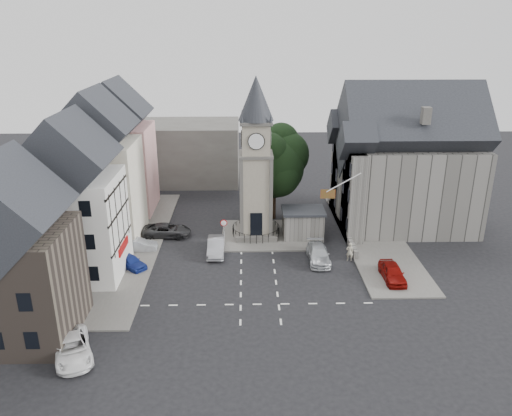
{
  "coord_description": "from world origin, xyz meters",
  "views": [
    {
      "loc": [
        -1.03,
        -39.61,
        20.82
      ],
      "look_at": [
        -0.06,
        5.0,
        4.19
      ],
      "focal_mm": 35.0,
      "sensor_mm": 36.0,
      "label": 1
    }
  ],
  "objects_px": {
    "car_west_blue": "(130,261)",
    "car_east_red": "(392,272)",
    "stone_shelter": "(303,223)",
    "clock_tower": "(256,160)",
    "pedestrian": "(350,252)"
  },
  "relations": [
    {
      "from": "stone_shelter",
      "to": "pedestrian",
      "type": "height_order",
      "value": "stone_shelter"
    },
    {
      "from": "car_east_red",
      "to": "pedestrian",
      "type": "xyz_separation_m",
      "value": [
        -2.94,
        3.78,
        0.19
      ]
    },
    {
      "from": "clock_tower",
      "to": "pedestrian",
      "type": "relative_size",
      "value": 8.97
    },
    {
      "from": "car_west_blue",
      "to": "car_east_red",
      "type": "bearing_deg",
      "value": -55.3
    },
    {
      "from": "car_east_red",
      "to": "stone_shelter",
      "type": "bearing_deg",
      "value": 125.37
    },
    {
      "from": "stone_shelter",
      "to": "car_west_blue",
      "type": "bearing_deg",
      "value": -158.34
    },
    {
      "from": "stone_shelter",
      "to": "car_west_blue",
      "type": "relative_size",
      "value": 1.19
    },
    {
      "from": "stone_shelter",
      "to": "car_east_red",
      "type": "bearing_deg",
      "value": -54.17
    },
    {
      "from": "clock_tower",
      "to": "car_west_blue",
      "type": "distance_m",
      "value": 15.4
    },
    {
      "from": "stone_shelter",
      "to": "pedestrian",
      "type": "relative_size",
      "value": 2.37
    },
    {
      "from": "stone_shelter",
      "to": "pedestrian",
      "type": "bearing_deg",
      "value": -55.65
    },
    {
      "from": "clock_tower",
      "to": "stone_shelter",
      "type": "relative_size",
      "value": 3.78
    },
    {
      "from": "clock_tower",
      "to": "car_west_blue",
      "type": "height_order",
      "value": "clock_tower"
    },
    {
      "from": "clock_tower",
      "to": "stone_shelter",
      "type": "xyz_separation_m",
      "value": [
        4.8,
        -0.49,
        -6.57
      ]
    },
    {
      "from": "stone_shelter",
      "to": "clock_tower",
      "type": "bearing_deg",
      "value": 174.16
    }
  ]
}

